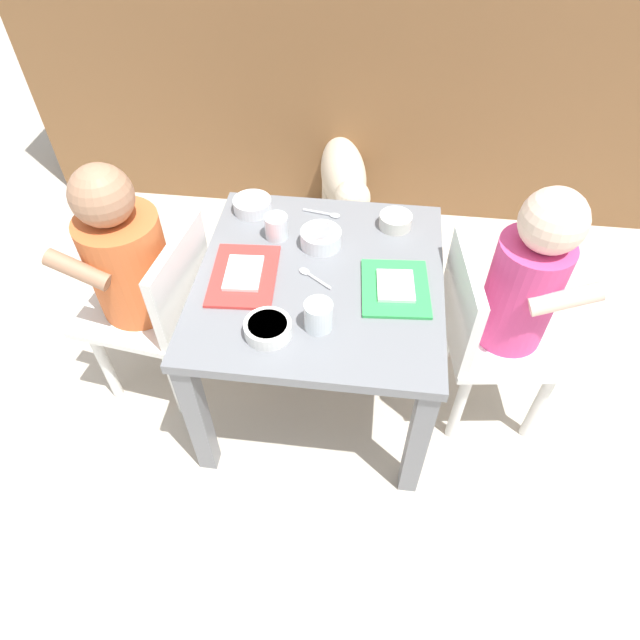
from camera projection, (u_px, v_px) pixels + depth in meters
ground_plane at (320, 386)px, 1.58m from camera, size 7.00×7.00×0.00m
kitchen_cabinet_back at (356, 54)px, 1.88m from camera, size 2.30×0.32×1.05m
dining_table at (320, 297)px, 1.31m from camera, size 0.57×0.60×0.43m
seated_child_left at (132, 265)px, 1.29m from camera, size 0.31×0.31×0.69m
seated_child_right at (517, 292)px, 1.22m from camera, size 0.31×0.31×0.70m
dog at (344, 179)px, 1.90m from camera, size 0.23×0.48×0.33m
food_tray_left at (244, 275)px, 1.25m from camera, size 0.16×0.22×0.02m
food_tray_right at (395, 288)px, 1.23m from camera, size 0.16×0.19×0.02m
water_cup_left at (318, 317)px, 1.13m from camera, size 0.06×0.06×0.07m
water_cup_right at (277, 228)px, 1.34m from camera, size 0.06×0.06×0.06m
veggie_bowl_far at (252, 205)px, 1.42m from camera, size 0.10×0.10×0.03m
cereal_bowl_right_side at (395, 221)px, 1.37m from camera, size 0.08×0.08×0.03m
veggie_bowl_near at (268, 328)px, 1.13m from camera, size 0.10×0.10×0.03m
cereal_bowl_left_side at (321, 238)px, 1.32m from camera, size 0.10×0.10×0.04m
spoon_by_left_tray at (326, 214)px, 1.41m from camera, size 0.10×0.03×0.01m
spoon_by_right_tray at (312, 276)px, 1.26m from camera, size 0.09×0.07×0.01m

